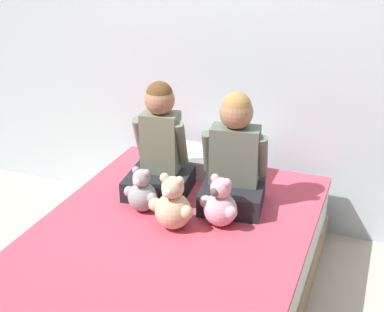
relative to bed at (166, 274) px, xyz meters
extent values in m
plane|color=#B2A899|center=(0.00, 0.00, -0.22)|extent=(14.00, 14.00, 0.00)
cube|color=silver|center=(0.00, 1.07, 1.03)|extent=(8.00, 0.06, 2.50)
cube|color=#997F60|center=(0.00, 0.00, -0.13)|extent=(1.34, 1.91, 0.17)
cube|color=silver|center=(0.00, 0.00, 0.07)|extent=(1.32, 1.88, 0.23)
cube|color=#C64256|center=(0.00, 0.00, 0.21)|extent=(1.33, 1.90, 0.03)
cube|color=black|center=(-0.22, 0.41, 0.28)|extent=(0.38, 0.38, 0.11)
cube|color=slate|center=(-0.22, 0.46, 0.50)|extent=(0.22, 0.16, 0.34)
sphere|color=#9E7051|center=(-0.22, 0.46, 0.75)|extent=(0.16, 0.16, 0.16)
sphere|color=brown|center=(-0.22, 0.46, 0.78)|extent=(0.14, 0.14, 0.14)
cylinder|color=slate|center=(-0.34, 0.45, 0.51)|extent=(0.07, 0.15, 0.28)
cylinder|color=slate|center=(-0.11, 0.47, 0.51)|extent=(0.07, 0.15, 0.28)
cube|color=black|center=(0.21, 0.41, 0.28)|extent=(0.37, 0.37, 0.12)
cube|color=#5B6656|center=(0.20, 0.46, 0.50)|extent=(0.27, 0.17, 0.31)
sphere|color=#9E7051|center=(0.20, 0.46, 0.73)|extent=(0.17, 0.17, 0.17)
sphere|color=#A37A42|center=(0.20, 0.46, 0.76)|extent=(0.15, 0.15, 0.15)
cylinder|color=#5B6656|center=(0.06, 0.44, 0.50)|extent=(0.08, 0.15, 0.26)
cylinder|color=#5B6656|center=(0.34, 0.48, 0.50)|extent=(0.08, 0.15, 0.26)
sphere|color=#939399|center=(-0.22, 0.20, 0.30)|extent=(0.15, 0.15, 0.15)
sphere|color=#939399|center=(-0.22, 0.20, 0.41)|extent=(0.10, 0.10, 0.10)
sphere|color=white|center=(-0.22, 0.16, 0.40)|extent=(0.04, 0.04, 0.04)
sphere|color=#939399|center=(-0.25, 0.21, 0.44)|extent=(0.04, 0.04, 0.04)
sphere|color=#939399|center=(-0.18, 0.19, 0.44)|extent=(0.04, 0.04, 0.04)
sphere|color=#939399|center=(-0.29, 0.20, 0.32)|extent=(0.06, 0.06, 0.06)
sphere|color=#939399|center=(-0.15, 0.17, 0.32)|extent=(0.06, 0.06, 0.06)
sphere|color=#DBA3B2|center=(0.21, 0.21, 0.30)|extent=(0.17, 0.17, 0.17)
sphere|color=#DBA3B2|center=(0.21, 0.21, 0.43)|extent=(0.10, 0.10, 0.10)
sphere|color=#4C4742|center=(0.19, 0.17, 0.42)|extent=(0.05, 0.05, 0.05)
sphere|color=#DBA3B2|center=(0.17, 0.22, 0.47)|extent=(0.04, 0.04, 0.04)
sphere|color=#DBA3B2|center=(0.25, 0.19, 0.47)|extent=(0.04, 0.04, 0.04)
sphere|color=#DBA3B2|center=(0.13, 0.22, 0.33)|extent=(0.06, 0.06, 0.06)
sphere|color=#DBA3B2|center=(0.28, 0.16, 0.33)|extent=(0.06, 0.06, 0.06)
sphere|color=#D1B78E|center=(0.00, 0.10, 0.31)|extent=(0.18, 0.18, 0.18)
sphere|color=#D1B78E|center=(0.00, 0.10, 0.44)|extent=(0.11, 0.11, 0.11)
sphere|color=white|center=(-0.01, 0.05, 0.44)|extent=(0.05, 0.05, 0.05)
sphere|color=#D1B78E|center=(-0.04, 0.10, 0.48)|extent=(0.05, 0.05, 0.05)
sphere|color=#D1B78E|center=(0.04, 0.10, 0.48)|extent=(0.05, 0.05, 0.05)
sphere|color=#D1B78E|center=(-0.09, 0.09, 0.33)|extent=(0.07, 0.07, 0.07)
sphere|color=#D1B78E|center=(0.08, 0.07, 0.33)|extent=(0.07, 0.07, 0.07)
cube|color=white|center=(0.00, 0.78, 0.28)|extent=(0.55, 0.30, 0.11)
camera|label=1|loc=(0.92, -2.01, 1.64)|focal=50.00mm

